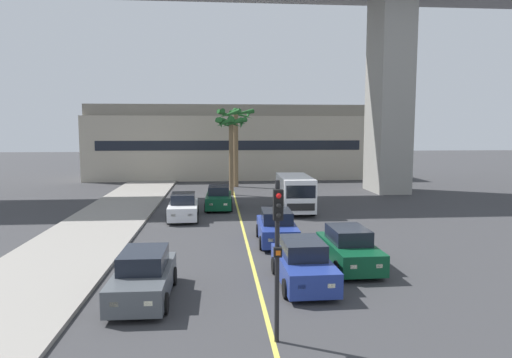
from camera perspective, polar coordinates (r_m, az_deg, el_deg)
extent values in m
cube|color=gray|center=(20.18, -24.17, -9.79)|extent=(4.80, 80.00, 0.15)
cube|color=#DBCC4C|center=(26.88, -1.83, -5.46)|extent=(0.14, 56.00, 0.01)
cube|color=gray|center=(41.57, 16.26, 10.07)|extent=(2.80, 4.40, 16.81)
cube|color=#BCB29E|center=(51.81, -3.36, 3.98)|extent=(30.62, 8.00, 6.83)
cube|color=gray|center=(51.80, -3.39, 8.42)|extent=(30.01, 7.20, 1.20)
cube|color=black|center=(47.78, -3.23, 4.20)|extent=(27.56, 0.04, 1.00)
cube|color=#4C5156|center=(15.49, -13.86, -12.30)|extent=(1.74, 4.12, 0.80)
cube|color=black|center=(15.43, -13.83, -9.73)|extent=(1.41, 2.06, 0.60)
cube|color=#F2EDCC|center=(13.53, -13.28, -14.83)|extent=(0.24, 0.08, 0.14)
cube|color=#F2EDCC|center=(13.71, -17.28, -14.68)|extent=(0.24, 0.08, 0.14)
cylinder|color=black|center=(14.28, -11.38, -14.97)|extent=(0.23, 0.64, 0.64)
cylinder|color=black|center=(14.57, -17.92, -14.73)|extent=(0.23, 0.64, 0.64)
cylinder|color=black|center=(16.66, -10.30, -11.82)|extent=(0.23, 0.64, 0.64)
cylinder|color=black|center=(16.91, -15.87, -11.70)|extent=(0.23, 0.64, 0.64)
cube|color=navy|center=(16.50, 5.88, -10.99)|extent=(1.78, 4.13, 0.80)
cube|color=black|center=(16.45, 5.80, -8.58)|extent=(1.43, 2.08, 0.60)
cube|color=#F2EDCC|center=(14.73, 9.36, -12.98)|extent=(0.24, 0.08, 0.14)
cube|color=#F2EDCC|center=(14.52, 5.71, -13.21)|extent=(0.24, 0.08, 0.14)
cylinder|color=black|center=(15.59, 9.84, -13.09)|extent=(0.23, 0.64, 0.64)
cylinder|color=black|center=(15.25, 3.83, -13.47)|extent=(0.23, 0.64, 0.64)
cylinder|color=black|center=(17.93, 7.59, -10.46)|extent=(0.23, 0.64, 0.64)
cylinder|color=black|center=(17.63, 2.39, -10.71)|extent=(0.23, 0.64, 0.64)
cube|color=#0C4728|center=(18.75, 11.52, -8.97)|extent=(1.77, 4.13, 0.80)
cube|color=black|center=(18.72, 11.43, -6.84)|extent=(1.43, 2.07, 0.60)
cube|color=#F2EDCC|center=(17.06, 15.09, -10.42)|extent=(0.24, 0.08, 0.14)
cube|color=#F2EDCC|center=(16.76, 12.05, -10.64)|extent=(0.24, 0.08, 0.14)
cylinder|color=black|center=(17.93, 15.24, -10.64)|extent=(0.23, 0.64, 0.64)
cylinder|color=black|center=(17.43, 10.19, -11.01)|extent=(0.23, 0.64, 0.64)
cylinder|color=black|center=(20.23, 12.63, -8.63)|extent=(0.23, 0.64, 0.64)
cylinder|color=black|center=(19.78, 8.14, -8.87)|extent=(0.23, 0.64, 0.64)
cube|color=navy|center=(22.17, 2.61, -6.47)|extent=(1.82, 4.15, 0.80)
cube|color=black|center=(22.18, 2.58, -4.67)|extent=(1.45, 2.09, 0.60)
cube|color=#F2EDCC|center=(20.27, 4.52, -7.55)|extent=(0.24, 0.09, 0.14)
cube|color=#F2EDCC|center=(20.17, 1.86, -7.61)|extent=(0.24, 0.09, 0.14)
cylinder|color=black|center=(21.10, 5.16, -7.87)|extent=(0.24, 0.65, 0.64)
cylinder|color=black|center=(20.93, 0.74, -7.96)|extent=(0.24, 0.65, 0.64)
cylinder|color=black|center=(23.55, 4.26, -6.37)|extent=(0.24, 0.65, 0.64)
cylinder|color=black|center=(23.40, 0.31, -6.44)|extent=(0.24, 0.65, 0.64)
cube|color=#0C4728|center=(31.55, -4.65, -2.67)|extent=(1.81, 4.14, 0.80)
cube|color=black|center=(31.60, -4.66, -1.41)|extent=(1.45, 2.09, 0.60)
cube|color=#F2EDCC|center=(29.55, -3.83, -3.17)|extent=(0.24, 0.09, 0.14)
cube|color=#F2EDCC|center=(29.57, -5.64, -3.18)|extent=(0.24, 0.09, 0.14)
cylinder|color=black|center=(30.33, -3.17, -3.51)|extent=(0.24, 0.65, 0.64)
cylinder|color=black|center=(30.36, -6.23, -3.53)|extent=(0.24, 0.65, 0.64)
cylinder|color=black|center=(32.84, -3.19, -2.76)|extent=(0.24, 0.65, 0.64)
cylinder|color=black|center=(32.87, -6.01, -2.78)|extent=(0.24, 0.65, 0.64)
cube|color=white|center=(28.16, -9.06, -3.80)|extent=(1.83, 4.15, 0.80)
cube|color=black|center=(28.20, -9.07, -2.39)|extent=(1.46, 2.09, 0.60)
cube|color=#F2EDCC|center=(26.16, -8.21, -4.45)|extent=(0.24, 0.09, 0.14)
cube|color=#F2EDCC|center=(26.20, -10.26, -4.47)|extent=(0.24, 0.09, 0.14)
cylinder|color=black|center=(26.94, -7.44, -4.80)|extent=(0.24, 0.65, 0.64)
cylinder|color=black|center=(27.01, -10.88, -4.83)|extent=(0.24, 0.65, 0.64)
cylinder|color=black|center=(29.44, -7.38, -3.86)|extent=(0.24, 0.65, 0.64)
cylinder|color=black|center=(29.50, -10.52, -3.89)|extent=(0.24, 0.65, 0.64)
cube|color=white|center=(30.43, 4.86, -1.61)|extent=(2.13, 5.25, 2.10)
cube|color=black|center=(27.88, 5.62, -1.61)|extent=(1.80, 0.13, 0.80)
cube|color=black|center=(27.96, 5.62, -3.51)|extent=(1.70, 0.10, 0.44)
cylinder|color=black|center=(29.21, 7.13, -3.81)|extent=(0.28, 0.77, 0.76)
cylinder|color=black|center=(28.92, 3.42, -3.87)|extent=(0.28, 0.77, 0.76)
cylinder|color=black|center=(32.24, 6.12, -2.85)|extent=(0.28, 0.77, 0.76)
cylinder|color=black|center=(31.98, 2.75, -2.89)|extent=(0.28, 0.77, 0.76)
cylinder|color=black|center=(11.77, 2.64, -10.35)|extent=(0.12, 0.12, 4.20)
cube|color=black|center=(11.29, 2.78, -3.24)|extent=(0.24, 0.20, 0.76)
sphere|color=red|center=(11.16, 2.85, -2.11)|extent=(0.14, 0.14, 0.14)
sphere|color=black|center=(11.20, 2.84, -3.33)|extent=(0.14, 0.14, 0.14)
sphere|color=black|center=(11.24, 2.84, -4.53)|extent=(0.14, 0.14, 0.14)
cube|color=black|center=(11.57, 2.73, -9.10)|extent=(0.20, 0.16, 0.24)
cube|color=orange|center=(11.49, 2.78, -9.20)|extent=(0.12, 0.03, 0.12)
cylinder|color=brown|center=(43.16, -2.54, 3.63)|extent=(0.47, 0.47, 6.98)
sphere|color=#236028|center=(43.15, -2.56, 8.46)|extent=(0.60, 0.60, 0.60)
cone|color=#236028|center=(43.04, -0.98, 8.02)|extent=(0.77, 2.43, 1.07)
cone|color=#236028|center=(44.21, -1.90, 7.98)|extent=(2.32, 1.50, 1.06)
cone|color=#236028|center=(44.04, -3.58, 7.97)|extent=(2.15, 1.84, 1.08)
cone|color=#236028|center=(43.14, -4.15, 8.13)|extent=(0.50, 2.41, 0.91)
cone|color=#236028|center=(42.11, -3.36, 8.10)|extent=(2.27, 1.63, 1.02)
cone|color=#236028|center=(42.16, -1.68, 8.25)|extent=(2.29, 1.60, 0.82)
cylinder|color=brown|center=(37.77, -3.11, 2.58)|extent=(0.37, 0.37, 6.09)
sphere|color=#236028|center=(37.70, -3.13, 7.43)|extent=(0.60, 0.60, 0.60)
cone|color=#236028|center=(37.61, -1.84, 6.87)|extent=(0.68, 1.78, 1.09)
cone|color=#236028|center=(38.33, -2.28, 7.15)|extent=(1.57, 1.53, 0.78)
cone|color=#236028|center=(38.54, -3.12, 6.96)|extent=(1.77, 0.52, 0.98)
cone|color=#236028|center=(38.33, -3.98, 6.90)|extent=(1.62, 1.45, 1.03)
cone|color=#236028|center=(37.78, -4.42, 6.88)|extent=(0.64, 1.78, 1.06)
cone|color=#236028|center=(37.03, -3.95, 7.02)|extent=(1.63, 1.46, 0.95)
cone|color=#236028|center=(36.85, -2.98, 6.98)|extent=(1.78, 0.58, 0.99)
cone|color=#236028|center=(37.08, -2.23, 7.17)|extent=(1.60, 1.49, 0.79)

